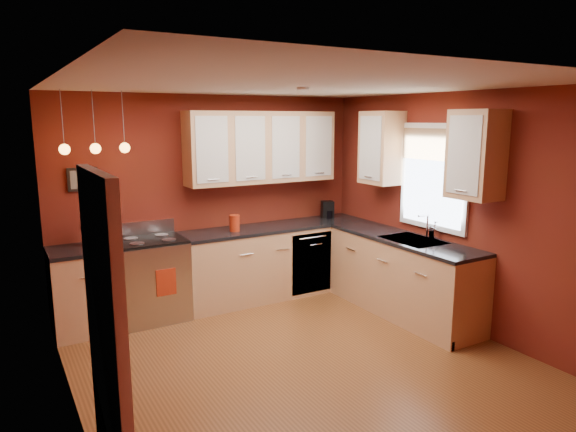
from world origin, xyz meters
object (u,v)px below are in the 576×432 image
sink (413,242)px  soap_pump (435,230)px  coffee_maker (328,210)px  gas_range (152,279)px  red_canister (235,223)px

sink → soap_pump: sink is taller
sink → coffee_maker: (-0.09, 1.59, 0.13)m
sink → coffee_maker: size_ratio=2.96×
sink → soap_pump: bearing=-19.5°
sink → soap_pump: size_ratio=3.38×
sink → coffee_maker: 1.60m
gas_range → red_canister: red_canister is taller
red_canister → soap_pump: size_ratio=0.98×
gas_range → soap_pump: size_ratio=5.36×
red_canister → coffee_maker: (1.49, 0.14, 0.01)m
sink → red_canister: size_ratio=3.46×
gas_range → coffee_maker: coffee_maker is taller
gas_range → red_canister: bearing=-2.6°
sink → soap_pump: 0.29m
red_canister → soap_pump: soap_pump is taller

